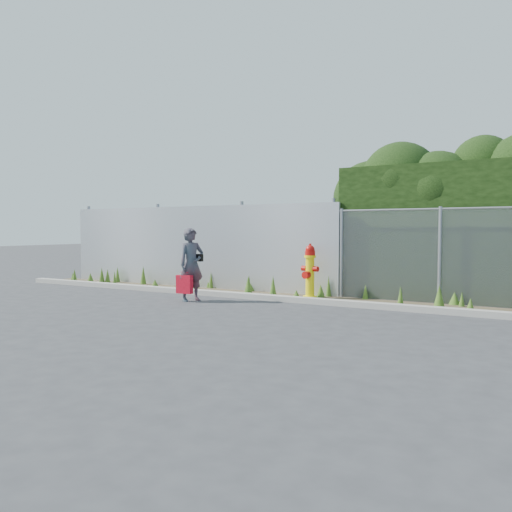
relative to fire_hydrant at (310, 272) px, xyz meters
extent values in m
plane|color=#343436|center=(-0.50, -2.46, -0.61)|extent=(80.00, 80.00, 0.00)
cube|color=gray|center=(-0.50, -0.66, -0.55)|extent=(16.00, 0.22, 0.12)
cube|color=#483B29|center=(-0.50, -0.06, -0.60)|extent=(16.00, 1.20, 0.01)
cone|color=#355B1B|center=(-1.84, 0.50, -0.51)|extent=(0.23, 0.23, 0.19)
cone|color=#355B1B|center=(1.17, 0.41, -0.43)|extent=(0.14, 0.14, 0.35)
cone|color=#355B1B|center=(3.39, -0.18, -0.48)|extent=(0.16, 0.16, 0.26)
cone|color=#355B1B|center=(-2.24, 0.54, -0.39)|extent=(0.08, 0.08, 0.43)
cone|color=#355B1B|center=(-2.91, 0.55, -0.50)|extent=(0.13, 0.13, 0.21)
cone|color=#355B1B|center=(0.27, 0.46, -0.36)|extent=(0.13, 0.13, 0.50)
cone|color=#355B1B|center=(-1.39, -0.39, -0.37)|extent=(0.23, 0.23, 0.47)
cone|color=#355B1B|center=(-3.15, 0.52, -0.48)|extent=(0.13, 0.13, 0.25)
cone|color=#355B1B|center=(-6.60, 0.03, -0.37)|extent=(0.17, 0.17, 0.47)
cone|color=#355B1B|center=(3.17, 0.36, -0.46)|extent=(0.12, 0.12, 0.30)
cone|color=#355B1B|center=(-5.26, 0.32, -0.34)|extent=(0.18, 0.18, 0.54)
cone|color=#355B1B|center=(2.80, -0.06, -0.37)|extent=(0.22, 0.22, 0.47)
cone|color=#355B1B|center=(-5.75, -0.30, -0.40)|extent=(0.11, 0.11, 0.41)
cone|color=#355B1B|center=(-0.75, -0.37, -0.35)|extent=(0.18, 0.18, 0.51)
cone|color=#355B1B|center=(-4.65, 0.11, -0.51)|extent=(0.19, 0.19, 0.19)
cone|color=#355B1B|center=(-7.55, -0.20, -0.47)|extent=(0.17, 0.17, 0.28)
cone|color=#355B1B|center=(-6.33, 0.38, -0.38)|extent=(0.15, 0.15, 0.46)
cone|color=#355B1B|center=(0.16, 0.26, -0.46)|extent=(0.21, 0.21, 0.30)
cone|color=#355B1B|center=(-0.22, -0.24, -0.51)|extent=(0.21, 0.21, 0.20)
cone|color=#355B1B|center=(-0.16, 0.56, -0.38)|extent=(0.16, 0.16, 0.45)
cone|color=#355B1B|center=(3.01, 0.54, -0.47)|extent=(0.23, 0.23, 0.28)
cone|color=#355B1B|center=(-3.41, 0.25, -0.50)|extent=(0.24, 0.24, 0.22)
cone|color=#355B1B|center=(-7.26, -0.39, -0.40)|extent=(0.17, 0.17, 0.41)
cone|color=#355B1B|center=(-7.03, -0.01, -0.47)|extent=(0.20, 0.20, 0.28)
cone|color=#355B1B|center=(-1.80, 0.36, -0.39)|extent=(0.12, 0.12, 0.43)
cone|color=#355B1B|center=(2.07, -0.15, -0.40)|extent=(0.14, 0.14, 0.41)
cone|color=#355B1B|center=(-6.48, 0.14, -0.40)|extent=(0.16, 0.16, 0.41)
cone|color=#355B1B|center=(-3.31, -0.05, -0.42)|extent=(0.19, 0.19, 0.38)
cone|color=#355B1B|center=(-3.05, 0.48, -0.39)|extent=(0.13, 0.13, 0.44)
cube|color=silver|center=(-3.75, 0.54, 0.49)|extent=(8.50, 0.08, 2.20)
cylinder|color=gray|center=(-7.80, 0.66, 0.54)|extent=(0.10, 0.10, 2.30)
cylinder|color=gray|center=(-5.00, 0.66, 0.54)|extent=(0.10, 0.10, 2.30)
cylinder|color=gray|center=(-2.20, 0.66, 0.54)|extent=(0.10, 0.10, 2.30)
cylinder|color=gray|center=(0.30, 0.66, 0.54)|extent=(0.10, 0.10, 2.30)
cube|color=gray|center=(3.75, 0.54, 0.39)|extent=(6.50, 0.03, 2.00)
cylinder|color=gray|center=(3.75, 0.54, 1.39)|extent=(6.50, 0.04, 0.04)
cylinder|color=gray|center=(0.55, 0.54, 0.42)|extent=(0.07, 0.07, 2.05)
cylinder|color=gray|center=(2.70, 0.54, 0.42)|extent=(0.07, 0.07, 2.05)
sphere|color=black|center=(0.86, 1.82, 1.71)|extent=(1.89, 1.89, 1.89)
sphere|color=black|center=(1.60, 1.64, 2.09)|extent=(1.87, 1.87, 1.87)
sphere|color=black|center=(2.45, 1.59, 1.84)|extent=(1.80, 1.80, 1.80)
sphere|color=black|center=(3.37, 1.83, 2.38)|extent=(1.35, 1.35, 1.35)
cylinder|color=yellow|center=(0.00, 0.01, -0.57)|extent=(0.31, 0.31, 0.07)
cylinder|color=yellow|center=(0.00, 0.01, -0.14)|extent=(0.20, 0.20, 0.94)
cylinder|color=yellow|center=(0.00, 0.01, 0.35)|extent=(0.26, 0.26, 0.06)
cylinder|color=#B20F0A|center=(0.00, 0.01, 0.43)|extent=(0.23, 0.23, 0.11)
sphere|color=#B20F0A|center=(0.00, 0.01, 0.51)|extent=(0.21, 0.21, 0.21)
cylinder|color=#B20F0A|center=(0.00, 0.01, 0.62)|extent=(0.06, 0.06, 0.06)
cylinder|color=#B20F0A|center=(-0.15, 0.01, 0.08)|extent=(0.11, 0.12, 0.12)
cylinder|color=#B20F0A|center=(0.15, 0.01, 0.08)|extent=(0.11, 0.12, 0.12)
cylinder|color=#B20F0A|center=(0.00, -0.15, -0.06)|extent=(0.17, 0.13, 0.17)
imported|color=#105D69|center=(-2.13, -1.59, 0.19)|extent=(0.59, 0.69, 1.60)
cube|color=#AF0A17|center=(-2.19, -1.77, -0.23)|extent=(0.36, 0.13, 0.40)
cylinder|color=#AF0A17|center=(-2.19, -1.77, 0.04)|extent=(0.17, 0.02, 0.02)
cube|color=black|center=(-2.04, -1.45, 0.34)|extent=(0.22, 0.09, 0.16)
camera|label=1|loc=(4.47, -10.38, 0.95)|focal=35.00mm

